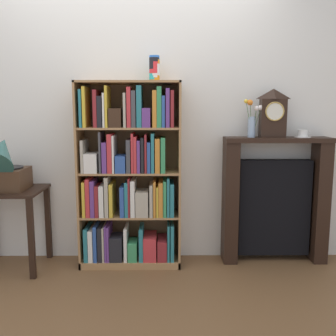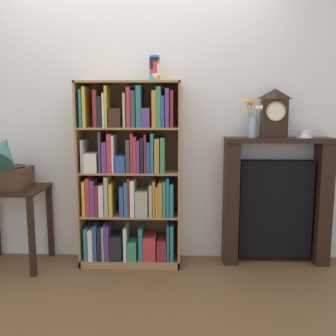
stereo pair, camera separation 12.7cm
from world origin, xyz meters
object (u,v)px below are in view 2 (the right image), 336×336
Objects in this scene: bookshelf at (130,182)px; mantel_clock at (274,113)px; cup_stack at (155,69)px; gramophone at (5,163)px; side_table_left at (11,207)px; teacup_with_saucer at (305,134)px; fireplace_mantel at (276,202)px; flower_vase at (253,121)px.

mantel_clock is (1.23, 0.06, 0.59)m from bookshelf.
bookshelf is 7.41× the size of cup_stack.
cup_stack reaches higher than bookshelf.
gramophone is 1.28× the size of mantel_clock.
bookshelf is at bearing -165.64° from cup_stack.
cup_stack is at bearing 6.28° from side_table_left.
cup_stack reaches higher than mantel_clock.
teacup_with_saucer is (0.27, 0.00, -0.18)m from mantel_clock.
bookshelf is 0.98m from cup_stack.
fireplace_mantel is at bearing 3.43° from bookshelf.
mantel_clock reaches higher than side_table_left.
teacup_with_saucer is at bearing 2.25° from bookshelf.
cup_stack is at bearing -179.88° from teacup_with_saucer.
gramophone is 3.79× the size of teacup_with_saucer.
gramophone is 2.28m from mantel_clock.
bookshelf is at bearing -177.39° from mantel_clock.
teacup_with_saucer is (0.44, 0.01, -0.12)m from flower_vase.
side_table_left is 2.19m from flower_vase.
flower_vase is (2.06, 0.13, 0.73)m from side_table_left.
mantel_clock reaches higher than gramophone.
cup_stack is 1.39m from teacup_with_saucer.
teacup_with_saucer is at bearing 0.58° from mantel_clock.
bookshelf is 3.84× the size of mantel_clock.
cup_stack is 0.52× the size of mantel_clock.
side_table_left is at bearing -176.85° from teacup_with_saucer.
mantel_clock is at bearing -157.78° from fireplace_mantel.
gramophone is at bearing -175.52° from teacup_with_saucer.
cup_stack is at bearing 179.38° from flower_vase.
side_table_left is at bearing 90.00° from gramophone.
teacup_with_saucer reaches higher than fireplace_mantel.
flower_vase reaches higher than gramophone.
mantel_clock is at bearing 2.61° from bookshelf.
mantel_clock is (-0.05, -0.02, 0.77)m from fireplace_mantel.
cup_stack is 1.70m from side_table_left.
mantel_clock is (2.24, 0.19, 0.41)m from gramophone.
bookshelf reaches higher than mantel_clock.
mantel_clock is at bearing 3.46° from side_table_left.
gramophone is at bearing -90.00° from side_table_left.
fireplace_mantel is at bearing 22.22° from mantel_clock.
mantel_clock is at bearing -179.42° from teacup_with_saucer.
flower_vase is (2.06, 0.18, 0.35)m from gramophone.
teacup_with_saucer is at bearing 4.48° from gramophone.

